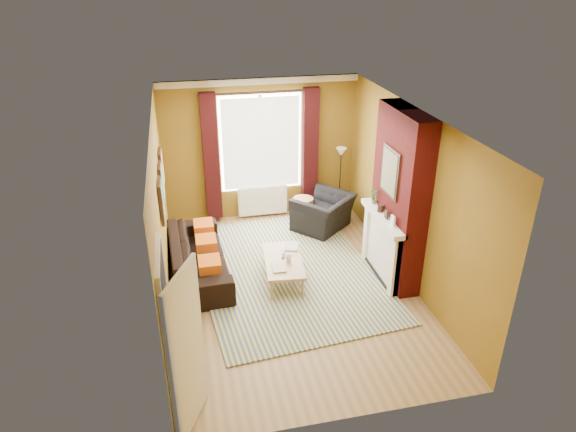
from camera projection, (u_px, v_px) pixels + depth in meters
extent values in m
plane|color=olive|center=(291.00, 286.00, 8.28)|extent=(5.50, 5.50, 0.00)
cube|color=olive|center=(261.00, 150.00, 10.07)|extent=(3.80, 0.02, 2.80)
cube|color=olive|center=(351.00, 320.00, 5.26)|extent=(3.80, 0.02, 2.80)
cube|color=olive|center=(410.00, 197.00, 8.03)|extent=(0.02, 5.50, 2.80)
cube|color=olive|center=(162.00, 221.00, 7.30)|extent=(0.02, 5.50, 2.80)
cube|color=silver|center=(292.00, 116.00, 7.05)|extent=(3.80, 5.50, 0.01)
cube|color=#400A09|center=(399.00, 198.00, 8.00)|extent=(0.35, 1.40, 2.80)
cube|color=white|center=(383.00, 247.00, 8.34)|extent=(0.12, 1.30, 1.10)
cube|color=white|center=(383.00, 218.00, 8.09)|extent=(0.22, 1.40, 0.08)
cube|color=white|center=(396.00, 267.00, 7.84)|extent=(0.16, 0.14, 1.04)
cube|color=white|center=(369.00, 232.00, 8.85)|extent=(0.16, 0.14, 1.04)
cube|color=black|center=(384.00, 252.00, 8.39)|extent=(0.06, 0.80, 0.90)
cube|color=black|center=(381.00, 274.00, 8.57)|extent=(0.20, 1.00, 0.06)
cube|color=white|center=(393.00, 221.00, 7.73)|extent=(0.03, 0.12, 0.16)
cube|color=black|center=(386.00, 214.00, 7.96)|extent=(0.03, 0.10, 0.14)
cylinder|color=black|center=(380.00, 208.00, 8.18)|extent=(0.10, 0.10, 0.12)
cube|color=black|center=(390.00, 172.00, 7.76)|extent=(0.03, 0.60, 0.75)
cube|color=olive|center=(389.00, 172.00, 7.76)|extent=(0.01, 0.52, 0.66)
cube|color=white|center=(259.00, 81.00, 9.45)|extent=(3.80, 0.08, 0.12)
cube|color=white|center=(261.00, 143.00, 9.98)|extent=(1.60, 0.04, 1.90)
cube|color=white|center=(261.00, 144.00, 9.95)|extent=(1.50, 0.02, 1.80)
cube|color=white|center=(261.00, 143.00, 9.96)|extent=(0.06, 0.04, 1.90)
cube|color=#340B0D|center=(211.00, 158.00, 9.80)|extent=(0.30, 0.16, 2.50)
cube|color=#340B0D|center=(310.00, 151.00, 10.18)|extent=(0.30, 0.16, 2.50)
cylinder|color=black|center=(260.00, 92.00, 9.46)|extent=(2.30, 0.05, 0.05)
cube|color=white|center=(263.00, 200.00, 10.45)|extent=(1.00, 0.10, 0.60)
cube|color=white|center=(241.00, 204.00, 10.31)|extent=(0.04, 0.03, 0.56)
cube|color=white|center=(247.00, 203.00, 10.33)|extent=(0.04, 0.03, 0.56)
cube|color=white|center=(252.00, 203.00, 10.35)|extent=(0.04, 0.03, 0.56)
cube|color=white|center=(257.00, 202.00, 10.37)|extent=(0.04, 0.03, 0.56)
cube|color=white|center=(263.00, 202.00, 10.39)|extent=(0.04, 0.03, 0.56)
cube|color=white|center=(268.00, 201.00, 10.42)|extent=(0.04, 0.03, 0.56)
cube|color=white|center=(273.00, 201.00, 10.44)|extent=(0.04, 0.03, 0.56)
cube|color=white|center=(279.00, 200.00, 10.46)|extent=(0.04, 0.03, 0.56)
cube|color=white|center=(284.00, 200.00, 10.48)|extent=(0.04, 0.03, 0.56)
cube|color=black|center=(161.00, 201.00, 7.06)|extent=(0.04, 0.44, 0.58)
cube|color=#9EC62E|center=(163.00, 201.00, 7.06)|extent=(0.01, 0.38, 0.52)
cube|color=black|center=(161.00, 183.00, 7.63)|extent=(0.04, 0.44, 0.58)
cube|color=#35A16F|center=(163.00, 183.00, 7.63)|extent=(0.01, 0.38, 0.52)
cube|color=black|center=(161.00, 168.00, 8.20)|extent=(0.04, 0.44, 0.58)
cube|color=#C64F31|center=(163.00, 168.00, 8.20)|extent=(0.01, 0.38, 0.52)
cube|color=white|center=(168.00, 334.00, 5.68)|extent=(0.05, 0.94, 2.06)
cube|color=black|center=(170.00, 333.00, 5.69)|extent=(0.02, 0.80, 1.98)
cube|color=white|center=(187.00, 353.00, 5.40)|extent=(0.37, 0.74, 1.98)
imported|color=#3F7534|center=(374.00, 196.00, 8.41)|extent=(0.14, 0.10, 0.27)
cube|color=#C95510|center=(210.00, 264.00, 7.92)|extent=(0.34, 0.40, 0.16)
cube|color=#C95510|center=(206.00, 243.00, 8.54)|extent=(0.34, 0.40, 0.16)
cube|color=#C95510|center=(204.00, 226.00, 9.06)|extent=(0.34, 0.40, 0.16)
cube|color=#314A88|center=(286.00, 271.00, 8.68)|extent=(3.20, 4.20, 0.02)
imported|color=black|center=(198.00, 256.00, 8.50)|extent=(0.97, 2.29, 0.66)
imported|color=black|center=(323.00, 213.00, 9.95)|extent=(1.40, 1.39, 0.69)
cube|color=tan|center=(283.00, 261.00, 8.29)|extent=(0.71, 1.24, 0.05)
cylinder|color=tan|center=(272.00, 291.00, 7.87)|extent=(0.05, 0.05, 0.35)
cylinder|color=tan|center=(303.00, 289.00, 7.92)|extent=(0.05, 0.05, 0.35)
cylinder|color=tan|center=(266.00, 255.00, 8.83)|extent=(0.05, 0.05, 0.35)
cylinder|color=tan|center=(293.00, 254.00, 8.88)|extent=(0.05, 0.05, 0.35)
cylinder|color=#A67448|center=(303.00, 210.00, 10.29)|extent=(0.45, 0.45, 0.50)
cylinder|color=black|center=(338.00, 213.00, 10.68)|extent=(0.27, 0.27, 0.03)
cylinder|color=black|center=(340.00, 183.00, 10.38)|extent=(0.03, 0.03, 1.33)
cone|color=beige|center=(341.00, 152.00, 10.08)|extent=(0.27, 0.27, 0.16)
imported|color=#999999|center=(272.00, 268.00, 8.00)|extent=(0.23, 0.30, 0.03)
imported|color=#999999|center=(285.00, 246.00, 8.64)|extent=(0.31, 0.36, 0.02)
imported|color=#999999|center=(289.00, 259.00, 8.20)|extent=(0.10, 0.10, 0.10)
cube|color=#29292C|center=(283.00, 256.00, 8.35)|extent=(0.09, 0.16, 0.02)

